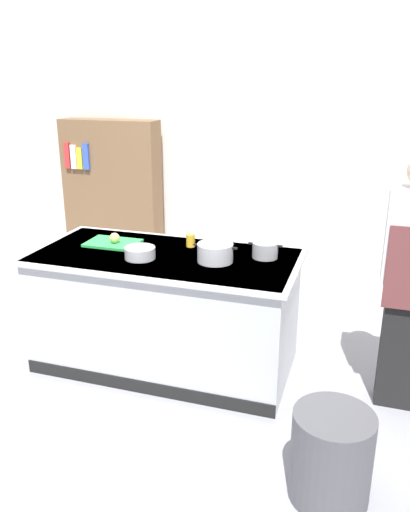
# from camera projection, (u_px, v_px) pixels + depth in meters

# --- Properties ---
(ground_plane) EXTENTS (10.00, 10.00, 0.00)m
(ground_plane) POSITION_uv_depth(u_px,v_px,m) (167.00, 362.00, 4.14)
(ground_plane) COLOR gray
(back_wall) EXTENTS (6.40, 0.12, 3.00)m
(back_wall) POSITION_uv_depth(u_px,v_px,m) (238.00, 140.00, 5.53)
(back_wall) COLOR silver
(back_wall) RESTS_ON ground_plane
(counter_island) EXTENTS (1.98, 0.98, 0.90)m
(counter_island) POSITION_uv_depth(u_px,v_px,m) (166.00, 308.00, 3.98)
(counter_island) COLOR #B7BABF
(counter_island) RESTS_ON ground_plane
(cutting_board) EXTENTS (0.40, 0.28, 0.02)m
(cutting_board) POSITION_uv_depth(u_px,v_px,m) (113.00, 243.00, 4.07)
(cutting_board) COLOR green
(cutting_board) RESTS_ON counter_island
(onion) EXTENTS (0.08, 0.08, 0.08)m
(onion) POSITION_uv_depth(u_px,v_px,m) (115.00, 238.00, 4.03)
(onion) COLOR tan
(onion) RESTS_ON cutting_board
(stock_pot) EXTENTS (0.32, 0.25, 0.13)m
(stock_pot) POSITION_uv_depth(u_px,v_px,m) (215.00, 253.00, 3.68)
(stock_pot) COLOR #B7BABF
(stock_pot) RESTS_ON counter_island
(sauce_pan) EXTENTS (0.25, 0.18, 0.11)m
(sauce_pan) POSITION_uv_depth(u_px,v_px,m) (265.00, 250.00, 3.76)
(sauce_pan) COLOR #99999E
(sauce_pan) RESTS_ON counter_island
(mixing_bowl) EXTENTS (0.22, 0.22, 0.08)m
(mixing_bowl) POSITION_uv_depth(u_px,v_px,m) (140.00, 253.00, 3.75)
(mixing_bowl) COLOR #B7BABF
(mixing_bowl) RESTS_ON counter_island
(juice_cup) EXTENTS (0.07, 0.07, 0.10)m
(juice_cup) POSITION_uv_depth(u_px,v_px,m) (191.00, 240.00, 4.01)
(juice_cup) COLOR yellow
(juice_cup) RESTS_ON counter_island
(trash_bin) EXTENTS (0.43, 0.43, 0.51)m
(trash_bin) POSITION_uv_depth(u_px,v_px,m) (331.00, 456.00, 2.75)
(trash_bin) COLOR #4C4C51
(trash_bin) RESTS_ON ground_plane
(bookshelf) EXTENTS (1.10, 0.31, 1.70)m
(bookshelf) POSITION_uv_depth(u_px,v_px,m) (113.00, 197.00, 5.87)
(bookshelf) COLOR brown
(bookshelf) RESTS_ON ground_plane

